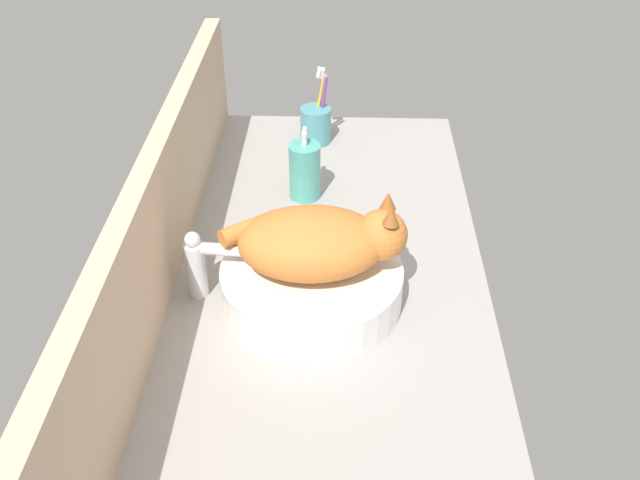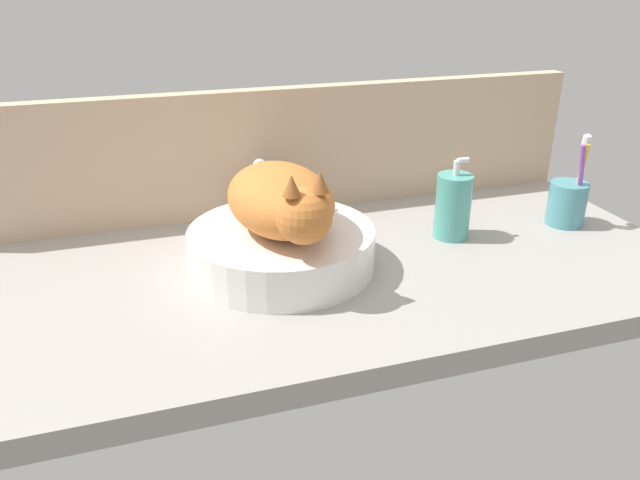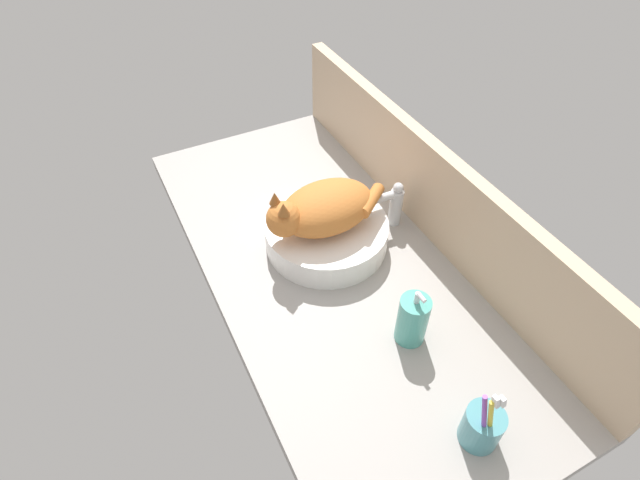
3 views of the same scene
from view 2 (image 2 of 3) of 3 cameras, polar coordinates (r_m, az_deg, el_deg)
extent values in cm
cube|color=#9E9993|center=(110.58, 0.09, -3.33)|extent=(132.57, 61.34, 4.00)
cube|color=#CCAD8C|center=(130.87, -3.79, 8.14)|extent=(132.57, 3.60, 25.82)
cylinder|color=white|center=(107.90, -3.53, -0.78)|extent=(32.11, 32.11, 7.28)
ellipsoid|color=#CC7533|center=(104.34, -3.66, 3.77)|extent=(18.45, 25.96, 11.00)
sphere|color=#CC7533|center=(93.29, -1.47, 2.23)|extent=(8.80, 8.80, 8.80)
cone|color=#995726|center=(91.22, 0.01, 5.34)|extent=(2.80, 2.80, 3.20)
cone|color=#995726|center=(89.82, -2.62, 5.00)|extent=(2.80, 2.80, 3.20)
cylinder|color=#CC7533|center=(114.81, -3.45, 5.99)|extent=(9.27, 10.65, 3.20)
cylinder|color=silver|center=(125.89, -5.41, 3.86)|extent=(3.60, 3.60, 11.00)
cylinder|color=silver|center=(119.58, -5.10, 5.24)|extent=(2.71, 10.10, 2.20)
sphere|color=silver|center=(123.70, -5.53, 6.76)|extent=(2.80, 2.80, 2.80)
cylinder|color=teal|center=(121.58, 12.06, 3.03)|extent=(6.77, 6.77, 12.49)
cylinder|color=silver|center=(119.07, 12.38, 6.45)|extent=(1.20, 1.20, 2.80)
cylinder|color=silver|center=(119.25, 12.94, 7.13)|extent=(2.20, 1.00, 1.00)
cylinder|color=teal|center=(134.97, 21.63, 3.12)|extent=(7.49, 7.49, 8.74)
cylinder|color=purple|center=(132.96, 22.67, 4.72)|extent=(4.00, 2.74, 16.87)
cube|color=white|center=(130.61, 23.27, 8.22)|extent=(1.63, 1.06, 2.65)
cylinder|color=yellow|center=(133.93, 22.56, 4.88)|extent=(2.32, 3.98, 16.90)
cube|color=white|center=(131.60, 23.16, 8.35)|extent=(1.41, 1.22, 2.60)
camera|label=1|loc=(1.21, -66.02, 28.63)|focal=40.00mm
camera|label=3|loc=(1.26, 57.29, 36.36)|focal=28.00mm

